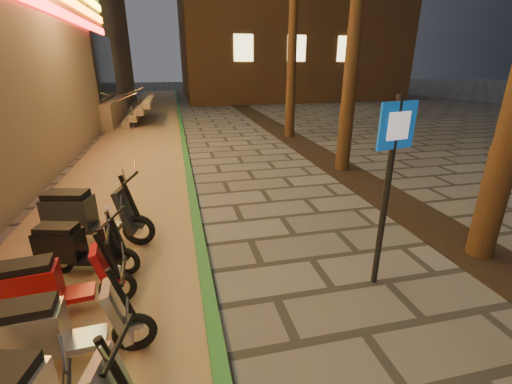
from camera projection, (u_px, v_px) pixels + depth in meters
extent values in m
cube|color=#8C7251|center=(135.00, 156.00, 11.67)|extent=(3.40, 60.00, 0.01)
cube|color=#25642C|center=(185.00, 152.00, 12.02)|extent=(0.18, 60.00, 0.10)
cube|color=black|center=(379.00, 192.00, 8.43)|extent=(1.20, 40.00, 0.02)
cube|color=black|center=(105.00, 67.00, 17.58)|extent=(0.08, 5.00, 3.00)
cube|color=gray|center=(70.00, 112.00, 17.92)|extent=(5.00, 6.00, 1.20)
cube|color=gray|center=(131.00, 118.00, 18.72)|extent=(0.35, 5.00, 0.30)
cube|color=gray|center=(137.00, 113.00, 18.68)|extent=(0.35, 5.00, 0.30)
cube|color=gray|center=(143.00, 107.00, 18.65)|extent=(0.35, 5.00, 0.30)
cube|color=gray|center=(149.00, 101.00, 18.62)|extent=(0.35, 5.00, 0.30)
cylinder|color=silver|center=(115.00, 102.00, 16.42)|extent=(2.09, 0.06, 0.81)
cylinder|color=silver|center=(125.00, 95.00, 20.06)|extent=(2.09, 0.06, 0.81)
cube|color=#FBE18A|center=(244.00, 48.00, 24.39)|extent=(1.40, 0.06, 1.80)
cube|color=#FBE18A|center=(297.00, 48.00, 25.24)|extent=(1.40, 0.06, 1.80)
cube|color=#FBE18A|center=(346.00, 49.00, 26.09)|extent=(1.40, 0.06, 1.80)
cylinder|color=#472D19|center=(351.00, 68.00, 9.25)|extent=(0.40, 0.40, 5.70)
cylinder|color=#472D19|center=(292.00, 63.00, 13.76)|extent=(0.40, 0.40, 5.95)
cylinder|color=black|center=(386.00, 197.00, 4.53)|extent=(0.08, 0.08, 2.64)
cube|color=#0B4097|center=(397.00, 126.00, 4.18)|extent=(0.57, 0.16, 0.58)
cube|color=white|center=(399.00, 126.00, 4.16)|extent=(0.33, 0.09, 0.34)
cylinder|color=black|center=(118.00, 375.00, 2.58)|extent=(0.27, 0.13, 0.72)
cylinder|color=black|center=(119.00, 343.00, 2.47)|extent=(0.17, 0.56, 0.04)
torus|color=black|center=(26.00, 355.00, 3.43)|extent=(0.49, 0.13, 0.48)
cylinder|color=silver|center=(26.00, 355.00, 3.43)|extent=(0.14, 0.10, 0.13)
torus|color=black|center=(135.00, 332.00, 3.72)|extent=(0.49, 0.13, 0.48)
cylinder|color=silver|center=(135.00, 332.00, 3.72)|extent=(0.14, 0.10, 0.13)
cube|color=#9A99A1|center=(81.00, 340.00, 3.56)|extent=(0.53, 0.35, 0.07)
cube|color=#9A99A1|center=(29.00, 332.00, 3.36)|extent=(0.67, 0.40, 0.46)
cube|color=black|center=(22.00, 310.00, 3.26)|extent=(0.59, 0.34, 0.11)
cube|color=#9A99A1|center=(118.00, 311.00, 3.57)|extent=(0.27, 0.39, 0.65)
cylinder|color=black|center=(122.00, 295.00, 3.52)|extent=(0.26, 0.08, 0.68)
cylinder|color=black|center=(123.00, 270.00, 3.43)|extent=(0.08, 0.54, 0.04)
cube|color=#9A99A1|center=(134.00, 324.00, 3.68)|extent=(0.21, 0.14, 0.06)
torus|color=black|center=(28.00, 306.00, 4.13)|extent=(0.48, 0.15, 0.47)
cylinder|color=silver|center=(28.00, 306.00, 4.13)|extent=(0.14, 0.11, 0.13)
torus|color=black|center=(118.00, 288.00, 4.46)|extent=(0.48, 0.15, 0.47)
cylinder|color=silver|center=(118.00, 288.00, 4.46)|extent=(0.14, 0.11, 0.13)
cube|color=maroon|center=(73.00, 294.00, 4.28)|extent=(0.53, 0.37, 0.07)
cube|color=maroon|center=(30.00, 286.00, 4.06)|extent=(0.67, 0.42, 0.46)
cube|color=black|center=(25.00, 267.00, 3.97)|extent=(0.60, 0.36, 0.11)
cube|color=maroon|center=(104.00, 270.00, 4.31)|extent=(0.28, 0.39, 0.64)
cylinder|color=black|center=(107.00, 256.00, 4.26)|extent=(0.26, 0.09, 0.68)
cylinder|color=black|center=(107.00, 235.00, 4.17)|extent=(0.10, 0.53, 0.04)
cube|color=maroon|center=(117.00, 281.00, 4.42)|extent=(0.21, 0.15, 0.05)
torus|color=black|center=(59.00, 260.00, 5.10)|extent=(0.47, 0.21, 0.47)
cylinder|color=silver|center=(59.00, 260.00, 5.10)|extent=(0.14, 0.12, 0.13)
torus|color=black|center=(125.00, 261.00, 5.06)|extent=(0.47, 0.21, 0.47)
cylinder|color=silver|center=(125.00, 261.00, 5.06)|extent=(0.14, 0.12, 0.13)
cube|color=black|center=(91.00, 259.00, 5.07)|extent=(0.56, 0.43, 0.07)
cube|color=black|center=(60.00, 245.00, 5.01)|extent=(0.70, 0.50, 0.45)
cube|color=black|center=(56.00, 229.00, 4.91)|extent=(0.61, 0.42, 0.11)
cube|color=black|center=(114.00, 243.00, 4.96)|extent=(0.33, 0.41, 0.63)
cylinder|color=black|center=(116.00, 232.00, 4.89)|extent=(0.25, 0.13, 0.66)
cylinder|color=black|center=(116.00, 214.00, 4.79)|extent=(0.18, 0.51, 0.04)
cube|color=black|center=(124.00, 255.00, 5.02)|extent=(0.22, 0.17, 0.05)
torus|color=black|center=(68.00, 230.00, 5.91)|extent=(0.58, 0.24, 0.57)
cylinder|color=silver|center=(68.00, 230.00, 5.91)|extent=(0.18, 0.14, 0.15)
torus|color=black|center=(139.00, 230.00, 5.90)|extent=(0.58, 0.24, 0.57)
cylinder|color=silver|center=(139.00, 230.00, 5.90)|extent=(0.18, 0.14, 0.15)
cube|color=#212326|center=(102.00, 228.00, 5.89)|extent=(0.67, 0.50, 0.09)
cube|color=#212326|center=(70.00, 213.00, 5.80)|extent=(0.85, 0.59, 0.55)
cube|color=black|center=(66.00, 195.00, 5.68)|extent=(0.74, 0.50, 0.13)
cube|color=#212326|center=(127.00, 210.00, 5.77)|extent=(0.39, 0.50, 0.77)
cylinder|color=black|center=(130.00, 198.00, 5.69)|extent=(0.31, 0.15, 0.81)
cylinder|color=black|center=(131.00, 178.00, 5.57)|extent=(0.20, 0.63, 0.05)
cube|color=#212326|center=(138.00, 223.00, 5.85)|extent=(0.27, 0.21, 0.07)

